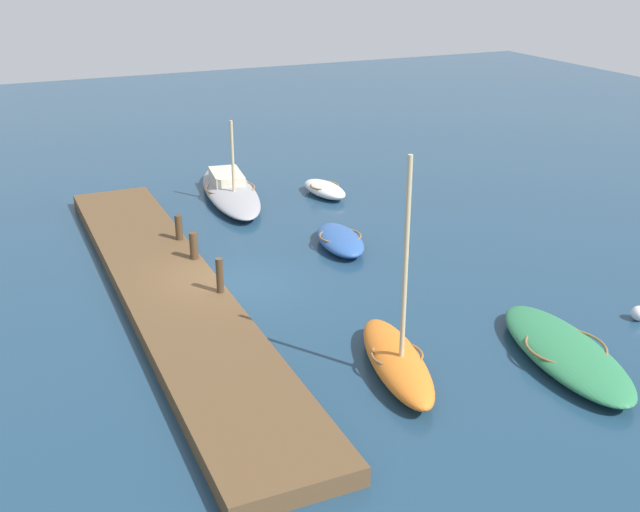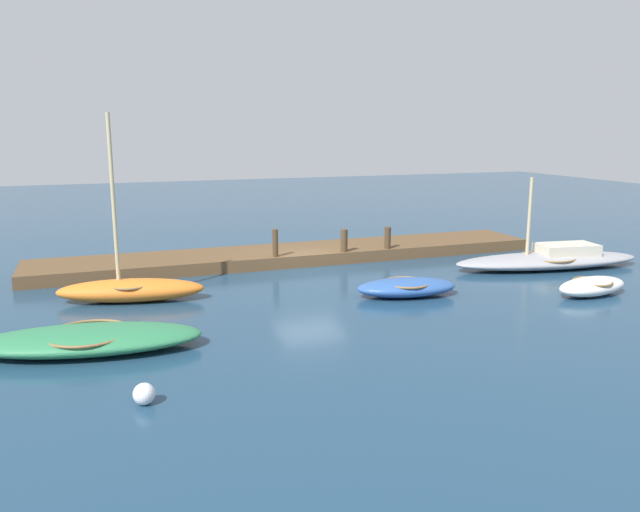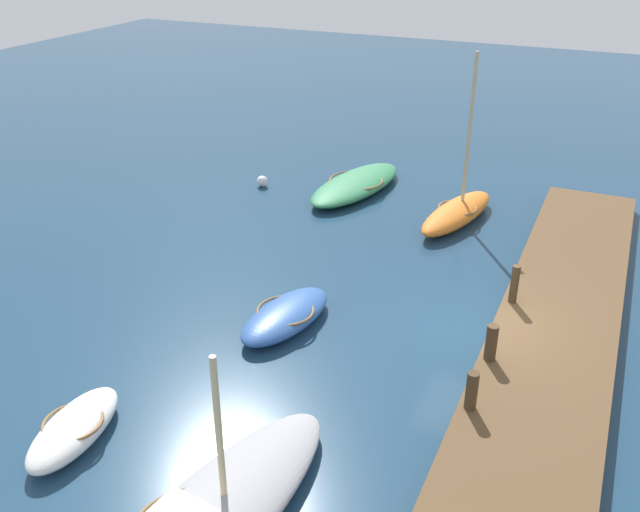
% 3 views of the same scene
% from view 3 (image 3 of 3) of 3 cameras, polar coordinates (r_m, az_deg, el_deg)
% --- Properties ---
extents(ground_plane, '(84.00, 84.00, 0.00)m').
position_cam_3_polar(ground_plane, '(18.27, 12.72, -6.19)').
color(ground_plane, navy).
extents(dock_platform, '(20.44, 2.93, 0.47)m').
position_cam_3_polar(dock_platform, '(17.99, 18.59, -6.73)').
color(dock_platform, brown).
rests_on(dock_platform, ground_plane).
extents(dinghy_white, '(2.81, 1.50, 0.58)m').
position_cam_3_polar(dinghy_white, '(15.31, -19.60, -13.20)').
color(dinghy_white, white).
rests_on(dinghy_white, ground_plane).
extents(motorboat_green, '(5.63, 2.87, 0.59)m').
position_cam_3_polar(motorboat_green, '(26.54, 2.97, 5.93)').
color(motorboat_green, '#2D7A4C').
rests_on(motorboat_green, ground_plane).
extents(rowboat_orange, '(4.63, 2.19, 5.72)m').
position_cam_3_polar(rowboat_orange, '(24.25, 11.23, 3.62)').
color(rowboat_orange, orange).
rests_on(rowboat_orange, ground_plane).
extents(rowboat_blue, '(3.43, 1.93, 0.57)m').
position_cam_3_polar(rowboat_blue, '(18.00, -2.85, -4.91)').
color(rowboat_blue, '#2D569E').
rests_on(rowboat_blue, ground_plane).
extents(mooring_post_west, '(0.25, 0.25, 0.87)m').
position_cam_3_polar(mooring_post_west, '(14.76, 12.38, -10.77)').
color(mooring_post_west, '#47331E').
rests_on(mooring_post_west, dock_platform).
extents(mooring_post_mid_west, '(0.27, 0.27, 0.89)m').
position_cam_3_polar(mooring_post_mid_west, '(16.30, 13.92, -6.92)').
color(mooring_post_mid_west, '#47331E').
rests_on(mooring_post_mid_west, dock_platform).
extents(mooring_post_mid_east, '(0.21, 0.21, 1.06)m').
position_cam_3_polar(mooring_post_mid_east, '(18.68, 15.72, -2.24)').
color(mooring_post_mid_east, '#47331E').
rests_on(mooring_post_mid_east, dock_platform).
extents(marker_buoy, '(0.43, 0.43, 0.43)m').
position_cam_3_polar(marker_buoy, '(27.12, -4.79, 6.15)').
color(marker_buoy, silver).
rests_on(marker_buoy, ground_plane).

